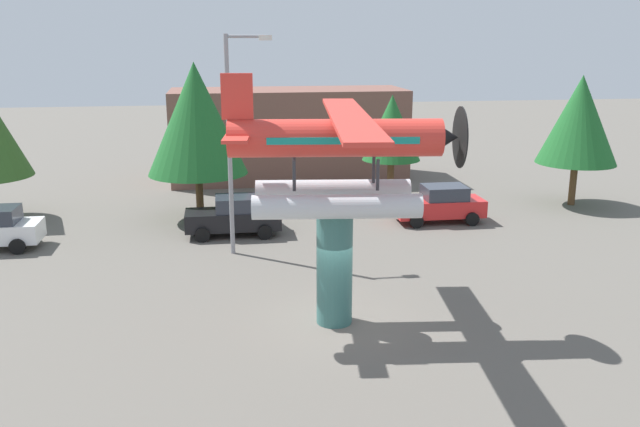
{
  "coord_description": "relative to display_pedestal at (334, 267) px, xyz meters",
  "views": [
    {
      "loc": [
        -3.28,
        -19.0,
        8.6
      ],
      "look_at": [
        0.0,
        3.0,
        2.71
      ],
      "focal_mm": 37.54,
      "sensor_mm": 36.0,
      "label": 1
    }
  ],
  "objects": [
    {
      "name": "ground_plane",
      "position": [
        0.0,
        0.0,
        -1.8
      ],
      "size": [
        140.0,
        140.0,
        0.0
      ],
      "primitive_type": "plane",
      "color": "#605B54"
    },
    {
      "name": "car_mid_black",
      "position": [
        -2.82,
        9.99,
        -0.92
      ],
      "size": [
        4.2,
        2.02,
        1.76
      ],
      "rotation": [
        0.0,
        0.0,
        3.14
      ],
      "color": "black",
      "rests_on": "ground"
    },
    {
      "name": "streetlight_primary",
      "position": [
        -2.78,
        7.35,
        3.2
      ],
      "size": [
        1.84,
        0.28,
        8.71
      ],
      "color": "gray",
      "rests_on": "ground"
    },
    {
      "name": "display_pedestal",
      "position": [
        0.0,
        0.0,
        0.0
      ],
      "size": [
        1.1,
        1.1,
        3.61
      ],
      "primitive_type": "cylinder",
      "color": "#386B66",
      "rests_on": "ground"
    },
    {
      "name": "car_far_red",
      "position": [
        6.95,
        10.73,
        -0.92
      ],
      "size": [
        4.2,
        2.02,
        1.76
      ],
      "rotation": [
        0.0,
        0.0,
        3.14
      ],
      "color": "red",
      "rests_on": "ground"
    },
    {
      "name": "floatplane_monument",
      "position": [
        0.13,
        -0.01,
        3.48
      ],
      "size": [
        7.03,
        10.46,
        4.0
      ],
      "rotation": [
        0.0,
        0.0,
        -0.11
      ],
      "color": "silver",
      "rests_on": "display_pedestal"
    },
    {
      "name": "tree_center_back",
      "position": [
        5.51,
        14.69,
        2.21
      ],
      "size": [
        3.04,
        3.04,
        5.73
      ],
      "color": "brown",
      "rests_on": "ground"
    },
    {
      "name": "tree_east",
      "position": [
        -4.41,
        13.09,
        3.05
      ],
      "size": [
        4.74,
        4.74,
        7.49
      ],
      "color": "brown",
      "rests_on": "ground"
    },
    {
      "name": "tree_far_east",
      "position": [
        14.92,
        12.98,
        2.67
      ],
      "size": [
        4.07,
        4.07,
        6.75
      ],
      "color": "brown",
      "rests_on": "ground"
    },
    {
      "name": "storefront_building",
      "position": [
        0.87,
        22.0,
        0.95
      ],
      "size": [
        14.21,
        5.09,
        5.51
      ],
      "primitive_type": "cube",
      "color": "brown",
      "rests_on": "ground"
    }
  ]
}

